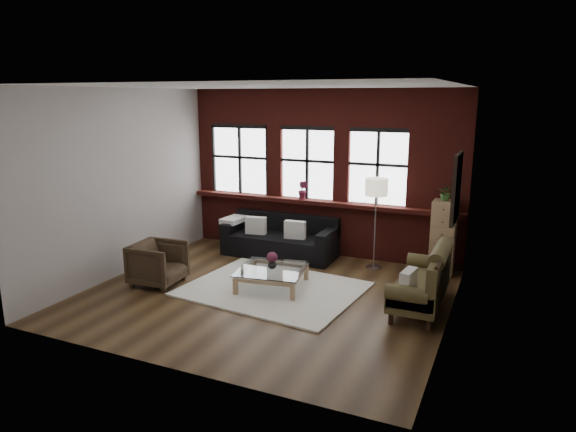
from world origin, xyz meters
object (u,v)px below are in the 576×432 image
at_px(armchair, 158,263).
at_px(floor_lamp, 375,220).
at_px(coffee_table, 272,279).
at_px(vase, 272,264).
at_px(vintage_settee, 421,278).
at_px(dark_sofa, 280,236).
at_px(drawer_chest, 443,238).

height_order(armchair, floor_lamp, floor_lamp).
distance_m(coffee_table, floor_lamp, 2.21).
relative_size(vase, floor_lamp, 0.08).
relative_size(vintage_settee, vase, 11.23).
relative_size(dark_sofa, armchair, 2.79).
xyz_separation_m(dark_sofa, armchair, (-1.19, -2.23, -0.04)).
bearing_deg(drawer_chest, floor_lamp, -171.46).
bearing_deg(vintage_settee, dark_sofa, 153.61).
distance_m(coffee_table, vase, 0.25).
bearing_deg(drawer_chest, vintage_settee, -92.86).
distance_m(vase, drawer_chest, 3.05).
bearing_deg(vintage_settee, drawer_chest, 87.14).
xyz_separation_m(armchair, floor_lamp, (3.06, 2.26, 0.54)).
relative_size(armchair, vase, 5.15).
height_order(armchair, vase, armchair).
height_order(vintage_settee, coffee_table, vintage_settee).
xyz_separation_m(coffee_table, vase, (0.00, 0.00, 0.25)).
distance_m(dark_sofa, drawer_chest, 3.06).
xyz_separation_m(coffee_table, floor_lamp, (1.24, 1.68, 0.73)).
distance_m(drawer_chest, floor_lamp, 1.21).
bearing_deg(drawer_chest, coffee_table, -142.49).
bearing_deg(floor_lamp, vase, -126.60).
bearing_deg(dark_sofa, floor_lamp, 1.02).
height_order(dark_sofa, armchair, dark_sofa).
bearing_deg(dark_sofa, coffee_table, -69.15).
xyz_separation_m(armchair, coffee_table, (1.81, 0.59, -0.19)).
relative_size(coffee_table, drawer_chest, 0.80).
relative_size(coffee_table, vase, 6.85).
bearing_deg(coffee_table, drawer_chest, 37.51).
xyz_separation_m(vintage_settee, floor_lamp, (-1.08, 1.50, 0.44)).
relative_size(dark_sofa, vintage_settee, 1.28).
relative_size(coffee_table, floor_lamp, 0.58).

